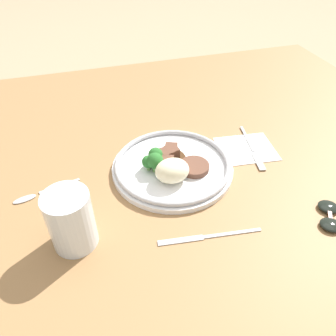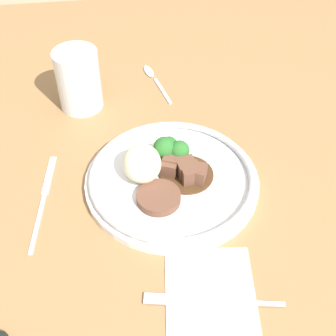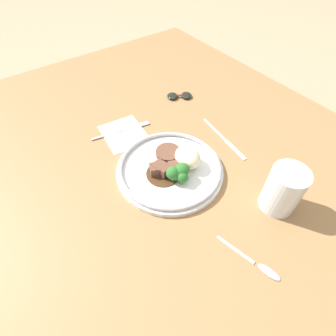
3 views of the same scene
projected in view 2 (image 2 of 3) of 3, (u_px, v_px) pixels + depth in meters
ground_plane at (185, 214)px, 0.79m from camera, size 8.00×8.00×0.00m
dining_table at (185, 206)px, 0.77m from camera, size 1.48×1.25×0.04m
napkin at (210, 292)px, 0.64m from camera, size 0.16×0.14×0.00m
plate at (169, 175)px, 0.77m from camera, size 0.29×0.29×0.07m
juice_glass at (79, 83)px, 0.90m from camera, size 0.08×0.08×0.12m
fork at (200, 301)px, 0.62m from camera, size 0.05×0.19×0.00m
knife at (44, 197)px, 0.76m from camera, size 0.21×0.04×0.00m
spoon at (152, 76)px, 1.00m from camera, size 0.15×0.05×0.01m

